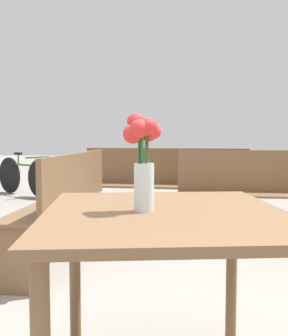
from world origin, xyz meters
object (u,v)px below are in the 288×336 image
object	(u,v)px
bench_far	(164,183)
bicycle	(24,176)
flower_vase	(143,157)
table_front	(165,237)
bench_middle	(280,190)
bench_near	(68,200)

from	to	relation	value
bench_far	bicycle	distance (m)	3.24
flower_vase	bench_far	xyz separation A→B (m)	(0.14, 3.20, -0.44)
table_front	bench_middle	distance (m)	2.77
bench_near	bench_far	size ratio (longest dim) A/B	0.97
flower_vase	bench_middle	xyz separation A→B (m)	(1.22, 2.54, -0.44)
bench_near	bench_middle	world-z (taller)	same
bench_near	bench_middle	bearing A→B (deg)	18.03
table_front	bench_near	distance (m)	2.06
table_front	bicycle	bearing A→B (deg)	112.29
flower_vase	bench_far	distance (m)	3.23
bench_far	flower_vase	bearing A→B (deg)	-92.44
bench_far	bench_near	bearing A→B (deg)	-122.40
table_front	bench_near	size ratio (longest dim) A/B	0.58
table_front	bench_middle	bearing A→B (deg)	65.73
table_front	bench_near	bearing A→B (deg)	111.54
bench_far	bicycle	bearing A→B (deg)	135.20
table_front	flower_vase	size ratio (longest dim) A/B	3.09
flower_vase	bench_middle	world-z (taller)	flower_vase
bench_middle	bench_far	size ratio (longest dim) A/B	1.05
bench_near	table_front	bearing A→B (deg)	-68.46
bench_far	table_front	bearing A→B (deg)	-91.02
bench_near	bench_far	world-z (taller)	same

